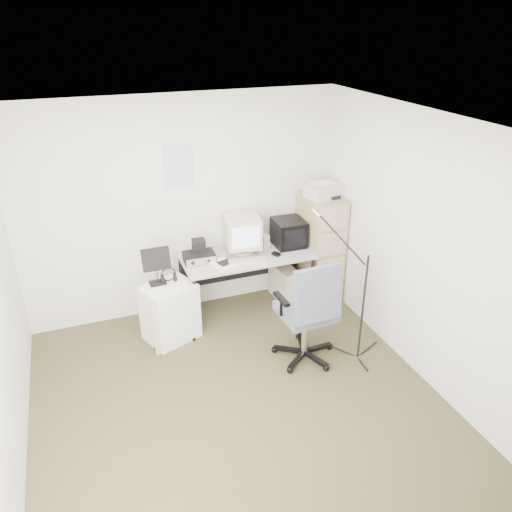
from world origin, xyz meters
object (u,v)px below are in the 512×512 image
object	(u,v)px
office_chair	(306,310)
filing_cabinet	(319,247)
desk	(247,282)
side_cart	(170,312)

from	to	relation	value
office_chair	filing_cabinet	bearing A→B (deg)	54.69
desk	office_chair	bearing A→B (deg)	-78.16
office_chair	side_cart	bearing A→B (deg)	143.09
side_cart	desk	bearing A→B (deg)	-6.96
desk	office_chair	xyz separation A→B (m)	(0.23, -1.09, 0.21)
filing_cabinet	desk	xyz separation A→B (m)	(-0.95, -0.03, -0.29)
filing_cabinet	side_cart	bearing A→B (deg)	-171.56
desk	office_chair	distance (m)	1.13
filing_cabinet	side_cart	size ratio (longest dim) A/B	2.01
filing_cabinet	desk	world-z (taller)	filing_cabinet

